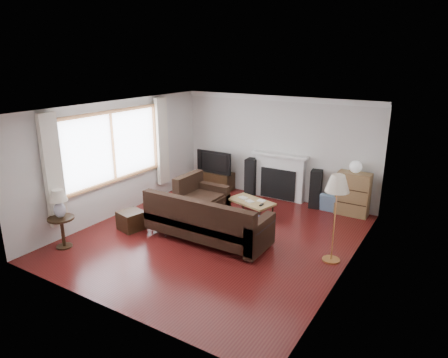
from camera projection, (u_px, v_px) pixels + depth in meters
The scene contains 17 objects.
room at pixel (216, 175), 7.46m from camera, with size 5.10×5.60×2.54m.
window at pixel (113, 147), 8.44m from camera, with size 0.12×2.74×1.54m, color brown.
curtain_near at pixel (53, 171), 7.22m from camera, with size 0.10×0.35×2.10m, color white.
curtain_far at pixel (162, 141), 9.69m from camera, with size 0.10×0.35×2.10m, color white.
fireplace at pixel (279, 176), 9.73m from camera, with size 1.40×0.26×1.15m, color white.
tv_stand at pixel (216, 180), 10.59m from camera, with size 0.91×0.41×0.46m, color black.
television at pixel (216, 161), 10.44m from camera, with size 1.01×0.13×0.58m, color black.
speaker_left at pixel (251, 177), 10.06m from camera, with size 0.26×0.31×0.94m, color black.
speaker_right at pixel (316, 189), 9.22m from camera, with size 0.25×0.30×0.89m, color black.
bookshelf at pixel (353, 194), 8.76m from camera, with size 0.71×0.34×0.97m, color olive.
globe_lamp at pixel (356, 167), 8.58m from camera, with size 0.27×0.27×0.27m, color white.
sectional_sofa at pixel (208, 219), 7.59m from camera, with size 2.61×1.91×0.84m, color black.
coffee_table at pixel (251, 209), 8.71m from camera, with size 0.99×0.54×0.39m, color #A5864F.
footstool at pixel (131, 220), 8.11m from camera, with size 0.45×0.45×0.38m, color black.
floor_lamp at pixel (335, 219), 6.68m from camera, with size 0.40×0.40×1.55m, color #C98745.
side_table at pixel (63, 232), 7.31m from camera, with size 0.47×0.47×0.59m, color black.
table_lamp at pixel (59, 204), 7.15m from camera, with size 0.33×0.33×0.53m, color silver.
Camera 1 is at (3.88, -6.00, 3.39)m, focal length 32.00 mm.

